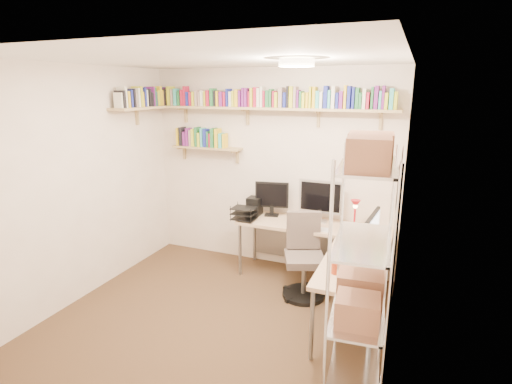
% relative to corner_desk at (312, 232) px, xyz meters
% --- Properties ---
extents(ground, '(3.20, 3.20, 0.00)m').
position_rel_corner_desk_xyz_m(ground, '(-0.69, -0.98, -0.69)').
color(ground, '#402D1B').
rests_on(ground, ground).
extents(room_shell, '(3.24, 3.04, 2.52)m').
position_rel_corner_desk_xyz_m(room_shell, '(-0.69, -0.98, 0.86)').
color(room_shell, beige).
rests_on(room_shell, ground).
extents(wall_shelves, '(3.12, 1.09, 0.80)m').
position_rel_corner_desk_xyz_m(wall_shelves, '(-1.11, 0.32, 1.33)').
color(wall_shelves, tan).
rests_on(wall_shelves, ground).
extents(corner_desk, '(1.86, 1.81, 1.21)m').
position_rel_corner_desk_xyz_m(corner_desk, '(0.00, 0.00, 0.00)').
color(corner_desk, '#D9BA8D').
rests_on(corner_desk, ground).
extents(office_chair, '(0.54, 0.54, 0.93)m').
position_rel_corner_desk_xyz_m(office_chair, '(-0.03, -0.18, -0.30)').
color(office_chair, black).
rests_on(office_chair, ground).
extents(wire_rack, '(0.46, 0.83, 1.97)m').
position_rel_corner_desk_xyz_m(wire_rack, '(0.73, -1.48, 0.54)').
color(wire_rack, silver).
rests_on(wire_rack, ground).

